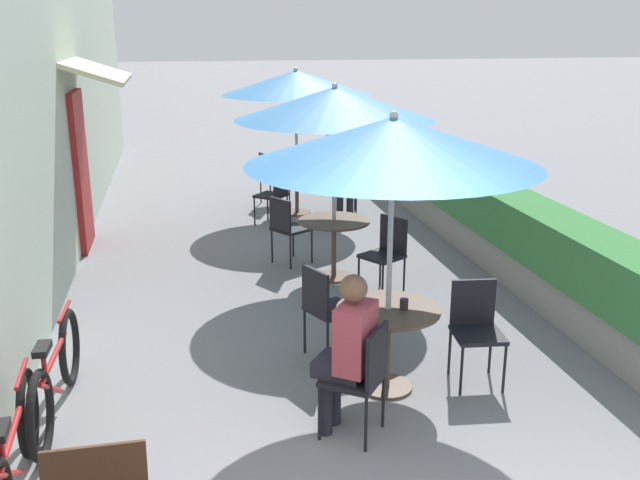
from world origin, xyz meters
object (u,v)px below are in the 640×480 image
(coffee_cup_near, at_px, (404,304))
(seated_patron_far_back, at_px, (345,172))
(cafe_chair_near_back, at_px, (476,324))
(cafe_chair_far_right, at_px, (275,192))
(cafe_chair_near_right, at_px, (362,372))
(bicycle_second, at_px, (56,376))
(patio_umbrella_near, at_px, (393,142))
(patio_table_near, at_px, (388,328))
(patio_umbrella_mid, at_px, (335,104))
(cafe_chair_mid_right, at_px, (387,249))
(bicycle_leaning, at_px, (15,456))
(cafe_chair_mid_left, at_px, (287,225))
(cafe_chair_far_left, at_px, (271,174))
(patio_table_mid, at_px, (334,234))
(patio_table_far, at_px, (297,180))
(seated_patron_near_right, at_px, (348,348))
(cafe_chair_far_back, at_px, (344,181))
(patio_umbrella_far, at_px, (296,83))
(cafe_chair_near_left, at_px, (325,304))

(coffee_cup_near, bearing_deg, seated_patron_far_back, 81.60)
(cafe_chair_near_back, relative_size, cafe_chair_far_right, 1.00)
(cafe_chair_near_right, bearing_deg, bicycle_second, 107.76)
(coffee_cup_near, distance_m, cafe_chair_far_right, 5.29)
(patio_umbrella_near, distance_m, cafe_chair_near_right, 1.73)
(patio_table_near, relative_size, patio_umbrella_near, 0.37)
(cafe_chair_near_back, xyz_separation_m, patio_umbrella_mid, (-0.62, 2.75, 1.55))
(cafe_chair_mid_right, bearing_deg, bicycle_leaning, 101.25)
(patio_umbrella_near, relative_size, cafe_chair_near_back, 2.65)
(cafe_chair_mid_left, bearing_deg, cafe_chair_far_left, 144.18)
(cafe_chair_mid_right, bearing_deg, patio_table_mid, 5.71)
(cafe_chair_far_left, height_order, seated_patron_far_back, seated_patron_far_back)
(seated_patron_far_back, bearing_deg, coffee_cup_near, 92.01)
(coffee_cup_near, bearing_deg, patio_table_near, 158.05)
(patio_umbrella_mid, distance_m, patio_table_far, 3.47)
(seated_patron_near_right, bearing_deg, cafe_chair_far_back, 22.93)
(cafe_chair_far_back, bearing_deg, cafe_chair_far_left, -24.29)
(cafe_chair_mid_left, bearing_deg, patio_table_far, 135.80)
(patio_umbrella_far, distance_m, seated_patron_far_back, 1.58)
(coffee_cup_near, height_order, seated_patron_far_back, seated_patron_far_back)
(patio_table_mid, xyz_separation_m, cafe_chair_mid_left, (-0.47, 0.61, -0.02))
(cafe_chair_far_left, bearing_deg, bicycle_second, -40.65)
(cafe_chair_near_back, distance_m, patio_umbrella_far, 6.09)
(patio_umbrella_near, xyz_separation_m, cafe_chair_far_left, (-0.11, 6.56, -1.55))
(patio_table_near, relative_size, bicycle_second, 0.48)
(seated_patron_near_right, distance_m, cafe_chair_mid_right, 2.96)
(seated_patron_near_right, distance_m, patio_table_far, 6.50)
(patio_umbrella_near, xyz_separation_m, patio_table_far, (0.22, 5.86, -1.53))
(bicycle_second, bearing_deg, coffee_cup_near, 0.13)
(patio_umbrella_near, bearing_deg, cafe_chair_near_left, 119.93)
(patio_umbrella_mid, bearing_deg, cafe_chair_near_left, -104.34)
(patio_umbrella_near, distance_m, cafe_chair_mid_right, 2.72)
(patio_umbrella_far, bearing_deg, bicycle_leaning, -113.09)
(patio_table_near, xyz_separation_m, cafe_chair_far_left, (-0.11, 6.56, -0.02))
(patio_table_far, distance_m, cafe_chair_far_back, 0.77)
(patio_umbrella_near, relative_size, coffee_cup_near, 25.58)
(cafe_chair_mid_right, distance_m, patio_table_far, 3.74)
(seated_patron_near_right, height_order, coffee_cup_near, seated_patron_near_right)
(bicycle_second, bearing_deg, patio_umbrella_far, 66.37)
(seated_patron_near_right, distance_m, bicycle_second, 2.26)
(coffee_cup_near, height_order, cafe_chair_mid_right, cafe_chair_mid_right)
(cafe_chair_far_back, xyz_separation_m, bicycle_leaning, (-3.69, -6.79, -0.18))
(cafe_chair_far_left, bearing_deg, patio_table_near, -18.63)
(patio_umbrella_near, xyz_separation_m, patio_table_mid, (0.15, 2.75, -1.53))
(cafe_chair_mid_right, bearing_deg, patio_umbrella_near, 131.81)
(cafe_chair_near_left, bearing_deg, cafe_chair_near_right, -24.29)
(patio_table_mid, distance_m, bicycle_leaning, 4.71)
(cafe_chair_near_right, height_order, bicycle_second, cafe_chair_near_right)
(patio_table_near, bearing_deg, patio_umbrella_near, 0.00)
(cafe_chair_near_left, distance_m, seated_patron_far_back, 5.20)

